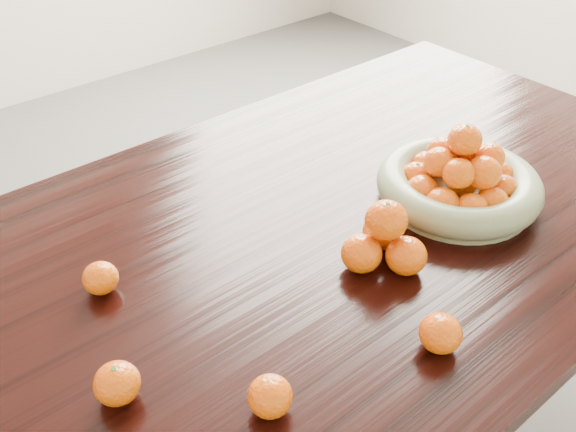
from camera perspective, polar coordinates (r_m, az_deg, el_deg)
dining_table at (r=1.24m, az=-0.71°, el=-5.93°), size 2.00×1.00×0.75m
fruit_bowl at (r=1.32m, az=14.95°, el=2.92°), size 0.33×0.33×0.17m
orange_pyramid at (r=1.14m, az=8.54°, el=-2.10°), size 0.15×0.15×0.13m
loose_orange_0 at (r=0.95m, az=-14.96°, el=-14.18°), size 0.07×0.07×0.06m
loose_orange_1 at (r=0.91m, az=-1.61°, el=-15.73°), size 0.06×0.06×0.06m
loose_orange_2 at (r=1.01m, az=13.40°, el=-10.11°), size 0.07×0.07×0.06m
loose_orange_3 at (r=1.12m, az=-16.33°, el=-5.32°), size 0.06×0.06×0.06m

